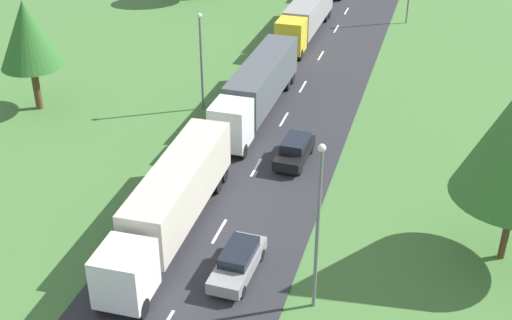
% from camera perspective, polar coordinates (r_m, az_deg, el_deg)
% --- Properties ---
extents(truck_second, '(2.75, 14.47, 3.70)m').
position_cam_1_polar(truck_second, '(37.68, -7.06, -3.37)').
color(truck_second, white).
rests_on(truck_second, road).
extents(truck_third, '(2.63, 14.85, 3.74)m').
position_cam_1_polar(truck_third, '(51.02, 0.13, 6.11)').
color(truck_third, white).
rests_on(truck_third, road).
extents(truck_fourth, '(2.61, 14.41, 3.48)m').
position_cam_1_polar(truck_fourth, '(67.86, 4.20, 11.96)').
color(truck_fourth, yellow).
rests_on(truck_fourth, road).
extents(car_third, '(1.87, 4.63, 1.52)m').
position_cam_1_polar(car_third, '(35.17, -1.51, -8.44)').
color(car_third, gray).
rests_on(car_third, road).
extents(car_fourth, '(1.94, 4.43, 1.59)m').
position_cam_1_polar(car_fourth, '(45.07, 3.24, 0.83)').
color(car_fourth, black).
rests_on(car_fourth, road).
extents(lamppost_second, '(0.36, 0.36, 8.87)m').
position_cam_1_polar(lamppost_second, '(31.00, 5.19, -5.13)').
color(lamppost_second, slate).
rests_on(lamppost_second, ground).
extents(lamppost_third, '(0.36, 0.36, 7.54)m').
position_cam_1_polar(lamppost_third, '(51.28, -4.59, 8.59)').
color(lamppost_third, slate).
rests_on(lamppost_third, ground).
extents(tree_birch, '(4.55, 4.55, 8.46)m').
position_cam_1_polar(tree_birch, '(53.32, -18.52, 9.90)').
color(tree_birch, '#513823').
rests_on(tree_birch, ground).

